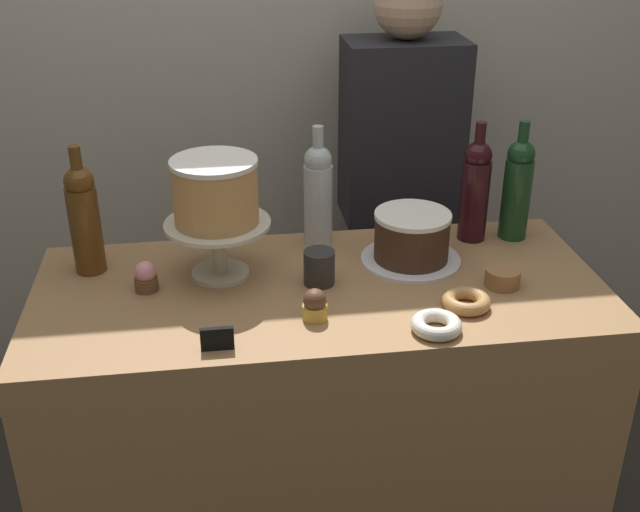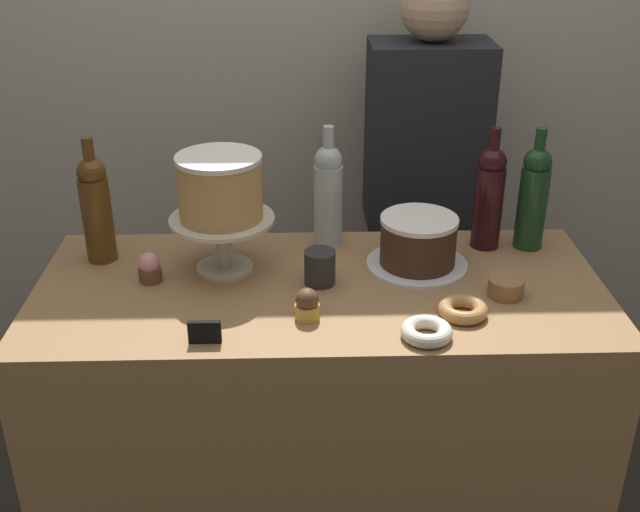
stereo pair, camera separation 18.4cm
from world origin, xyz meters
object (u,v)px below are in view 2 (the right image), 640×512
at_px(price_sign_chalkboard, 205,332).
at_px(wine_bottle_green, 533,196).
at_px(chocolate_round_cake, 418,240).
at_px(donut_sugar, 426,331).
at_px(cupcake_chocolate, 307,305).
at_px(cookie_stack, 506,287).
at_px(wine_bottle_dark_red, 489,195).
at_px(cake_stand_pedestal, 223,234).
at_px(cupcake_strawberry, 150,268).
at_px(wine_bottle_amber, 96,207).
at_px(barista_figure, 421,220).
at_px(coffee_cup_ceramic, 321,267).
at_px(white_layer_cake, 220,187).
at_px(donut_maple, 463,309).
at_px(wine_bottle_clear, 328,194).

bearing_deg(price_sign_chalkboard, wine_bottle_green, 29.05).
bearing_deg(chocolate_round_cake, donut_sugar, -94.57).
relative_size(cupcake_chocolate, cookie_stack, 0.88).
xyz_separation_m(wine_bottle_dark_red, cupcake_chocolate, (-0.48, -0.36, -0.11)).
distance_m(chocolate_round_cake, wine_bottle_green, 0.34).
xyz_separation_m(cake_stand_pedestal, cupcake_strawberry, (-0.18, -0.05, -0.06)).
relative_size(wine_bottle_amber, barista_figure, 0.20).
height_order(chocolate_round_cake, cookie_stack, chocolate_round_cake).
bearing_deg(cupcake_chocolate, wine_bottle_amber, 149.22).
bearing_deg(price_sign_chalkboard, donut_sugar, 0.63).
xyz_separation_m(cookie_stack, coffee_cup_ceramic, (-0.43, 0.07, 0.02)).
bearing_deg(coffee_cup_ceramic, barista_figure, 60.76).
bearing_deg(white_layer_cake, cupcake_chocolate, -49.79).
bearing_deg(cake_stand_pedestal, price_sign_chalkboard, -92.51).
bearing_deg(white_layer_cake, chocolate_round_cake, 0.79).
bearing_deg(cake_stand_pedestal, donut_maple, -23.38).
distance_m(wine_bottle_green, coffee_cup_ceramic, 0.60).
bearing_deg(donut_maple, wine_bottle_green, 55.69).
height_order(chocolate_round_cake, wine_bottle_green, wine_bottle_green).
bearing_deg(wine_bottle_clear, wine_bottle_dark_red, -3.23).
bearing_deg(wine_bottle_amber, white_layer_cake, -12.54).
bearing_deg(chocolate_round_cake, white_layer_cake, -179.21).
relative_size(wine_bottle_clear, wine_bottle_amber, 1.00).
bearing_deg(price_sign_chalkboard, donut_maple, 9.54).
bearing_deg(price_sign_chalkboard, wine_bottle_clear, 59.78).
distance_m(donut_sugar, cookie_stack, 0.28).
bearing_deg(cupcake_chocolate, white_layer_cake, 130.21).
distance_m(cupcake_strawberry, donut_sugar, 0.69).
bearing_deg(donut_sugar, wine_bottle_dark_red, 63.59).
bearing_deg(donut_sugar, wine_bottle_amber, 152.74).
bearing_deg(price_sign_chalkboard, white_layer_cake, 87.49).
bearing_deg(cupcake_strawberry, wine_bottle_amber, 139.19).
bearing_deg(wine_bottle_amber, cake_stand_pedestal, -12.54).
bearing_deg(wine_bottle_dark_red, white_layer_cake, -169.91).
height_order(cookie_stack, price_sign_chalkboard, price_sign_chalkboard).
distance_m(white_layer_cake, barista_figure, 0.85).
bearing_deg(barista_figure, cupcake_strawberry, -142.42).
height_order(cake_stand_pedestal, wine_bottle_clear, wine_bottle_clear).
xyz_separation_m(chocolate_round_cake, cupcake_strawberry, (-0.66, -0.06, -0.04)).
bearing_deg(chocolate_round_cake, wine_bottle_dark_red, 30.19).
bearing_deg(coffee_cup_ceramic, cupcake_strawberry, 176.84).
xyz_separation_m(cookie_stack, barista_figure, (-0.09, 0.68, -0.13)).
relative_size(cake_stand_pedestal, wine_bottle_green, 0.79).
bearing_deg(cupcake_strawberry, chocolate_round_cake, 5.14).
bearing_deg(cookie_stack, cupcake_strawberry, 173.44).
xyz_separation_m(wine_bottle_amber, cookie_stack, (0.99, -0.22, -0.12)).
bearing_deg(cupcake_strawberry, donut_maple, -14.33).
relative_size(cupcake_chocolate, donut_maple, 0.66).
relative_size(cake_stand_pedestal, wine_bottle_amber, 0.79).
height_order(cupcake_strawberry, donut_maple, cupcake_strawberry).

